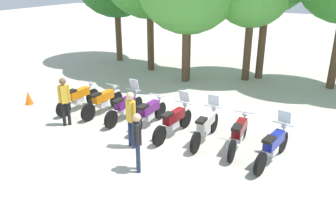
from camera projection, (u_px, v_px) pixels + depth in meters
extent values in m
plane|color=#BCB7A8|center=(161.00, 131.00, 11.21)|extent=(80.00, 80.00, 0.00)
cylinder|color=black|center=(93.00, 96.00, 13.45)|extent=(0.13, 0.64, 0.64)
cylinder|color=black|center=(63.00, 109.00, 12.20)|extent=(0.13, 0.64, 0.64)
cube|color=silver|center=(92.00, 88.00, 13.33)|extent=(0.13, 0.36, 0.04)
cube|color=orange|center=(79.00, 93.00, 12.74)|extent=(0.30, 0.96, 0.30)
cube|color=silver|center=(79.00, 100.00, 12.79)|extent=(0.24, 0.41, 0.24)
cube|color=black|center=(71.00, 91.00, 12.35)|extent=(0.26, 0.45, 0.08)
cylinder|color=silver|center=(90.00, 89.00, 13.26)|extent=(0.06, 0.23, 0.64)
cylinder|color=silver|center=(88.00, 82.00, 13.07)|extent=(0.62, 0.06, 0.04)
sphere|color=silver|center=(91.00, 84.00, 13.22)|extent=(0.17, 0.17, 0.16)
cylinder|color=silver|center=(70.00, 103.00, 12.65)|extent=(0.10, 0.70, 0.07)
cylinder|color=black|center=(116.00, 99.00, 13.10)|extent=(0.14, 0.65, 0.64)
cylinder|color=black|center=(88.00, 112.00, 11.86)|extent=(0.14, 0.65, 0.64)
cube|color=silver|center=(116.00, 91.00, 12.98)|extent=(0.14, 0.37, 0.04)
cube|color=orange|center=(103.00, 96.00, 12.39)|extent=(0.32, 0.96, 0.30)
cube|color=silver|center=(103.00, 104.00, 12.45)|extent=(0.24, 0.41, 0.24)
cube|color=black|center=(95.00, 95.00, 12.01)|extent=(0.27, 0.45, 0.08)
cylinder|color=silver|center=(114.00, 93.00, 12.91)|extent=(0.06, 0.23, 0.64)
cylinder|color=silver|center=(112.00, 85.00, 12.72)|extent=(0.62, 0.07, 0.04)
sphere|color=silver|center=(115.00, 87.00, 12.87)|extent=(0.17, 0.17, 0.16)
cylinder|color=silver|center=(94.00, 107.00, 12.31)|extent=(0.11, 0.70, 0.07)
cylinder|color=black|center=(137.00, 105.00, 12.56)|extent=(0.11, 0.64, 0.64)
cylinder|color=black|center=(111.00, 119.00, 11.29)|extent=(0.11, 0.64, 0.64)
cube|color=silver|center=(136.00, 96.00, 12.44)|extent=(0.13, 0.36, 0.04)
cube|color=#59196B|center=(125.00, 102.00, 11.84)|extent=(0.28, 0.95, 0.30)
cube|color=silver|center=(124.00, 110.00, 11.90)|extent=(0.23, 0.40, 0.24)
cube|color=black|center=(118.00, 101.00, 11.45)|extent=(0.25, 0.44, 0.08)
cylinder|color=silver|center=(135.00, 98.00, 12.38)|extent=(0.05, 0.23, 0.64)
cylinder|color=silver|center=(133.00, 90.00, 12.18)|extent=(0.62, 0.05, 0.04)
sphere|color=silver|center=(135.00, 92.00, 12.33)|extent=(0.16, 0.16, 0.16)
cylinder|color=silver|center=(116.00, 113.00, 11.75)|extent=(0.08, 0.70, 0.07)
cube|color=silver|center=(134.00, 84.00, 12.16)|extent=(0.36, 0.14, 0.39)
cylinder|color=black|center=(160.00, 111.00, 12.03)|extent=(0.12, 0.64, 0.64)
cylinder|color=black|center=(136.00, 126.00, 10.77)|extent=(0.12, 0.64, 0.64)
cube|color=silver|center=(160.00, 102.00, 11.91)|extent=(0.13, 0.36, 0.04)
cube|color=#59196B|center=(149.00, 108.00, 11.32)|extent=(0.29, 0.96, 0.30)
cube|color=silver|center=(149.00, 116.00, 11.37)|extent=(0.23, 0.41, 0.24)
cube|color=black|center=(143.00, 107.00, 10.92)|extent=(0.25, 0.45, 0.08)
cylinder|color=silver|center=(159.00, 103.00, 11.84)|extent=(0.06, 0.23, 0.64)
cylinder|color=silver|center=(158.00, 95.00, 11.65)|extent=(0.62, 0.06, 0.04)
sphere|color=silver|center=(160.00, 97.00, 11.80)|extent=(0.16, 0.16, 0.16)
cylinder|color=silver|center=(140.00, 120.00, 11.22)|extent=(0.09, 0.70, 0.07)
cylinder|color=black|center=(186.00, 119.00, 11.36)|extent=(0.16, 0.65, 0.64)
cylinder|color=black|center=(159.00, 136.00, 10.15)|extent=(0.16, 0.65, 0.64)
cube|color=silver|center=(186.00, 109.00, 11.23)|extent=(0.16, 0.37, 0.04)
cube|color=maroon|center=(174.00, 116.00, 10.67)|extent=(0.35, 0.97, 0.30)
cube|color=silver|center=(173.00, 124.00, 10.72)|extent=(0.26, 0.42, 0.24)
cube|color=black|center=(167.00, 115.00, 10.29)|extent=(0.28, 0.46, 0.08)
cylinder|color=silver|center=(184.00, 111.00, 11.17)|extent=(0.07, 0.23, 0.64)
cylinder|color=silver|center=(183.00, 102.00, 10.98)|extent=(0.62, 0.10, 0.04)
sphere|color=silver|center=(185.00, 105.00, 11.13)|extent=(0.18, 0.18, 0.16)
cylinder|color=silver|center=(164.00, 128.00, 10.59)|extent=(0.14, 0.70, 0.07)
cube|color=silver|center=(184.00, 96.00, 10.96)|extent=(0.37, 0.17, 0.39)
cylinder|color=black|center=(214.00, 123.00, 11.03)|extent=(0.11, 0.64, 0.64)
cylinder|color=black|center=(195.00, 143.00, 9.74)|extent=(0.11, 0.64, 0.64)
cube|color=silver|center=(214.00, 113.00, 10.91)|extent=(0.13, 0.36, 0.04)
cube|color=silver|center=(206.00, 121.00, 10.30)|extent=(0.28, 0.95, 0.30)
cube|color=silver|center=(205.00, 130.00, 10.36)|extent=(0.23, 0.40, 0.24)
cube|color=black|center=(201.00, 120.00, 9.90)|extent=(0.25, 0.44, 0.08)
cylinder|color=silver|center=(213.00, 115.00, 10.84)|extent=(0.05, 0.23, 0.64)
cylinder|color=silver|center=(213.00, 106.00, 10.65)|extent=(0.62, 0.05, 0.04)
sphere|color=silver|center=(214.00, 109.00, 10.80)|extent=(0.16, 0.16, 0.16)
cylinder|color=silver|center=(197.00, 134.00, 10.20)|extent=(0.08, 0.70, 0.07)
cube|color=silver|center=(214.00, 100.00, 10.63)|extent=(0.36, 0.14, 0.39)
cylinder|color=black|center=(244.00, 129.00, 10.59)|extent=(0.14, 0.65, 0.64)
cylinder|color=black|center=(232.00, 151.00, 9.27)|extent=(0.14, 0.65, 0.64)
cube|color=silver|center=(245.00, 119.00, 10.47)|extent=(0.14, 0.37, 0.04)
cube|color=maroon|center=(239.00, 128.00, 9.85)|extent=(0.32, 0.96, 0.30)
cube|color=silver|center=(238.00, 137.00, 9.90)|extent=(0.25, 0.41, 0.24)
cube|color=black|center=(237.00, 127.00, 9.44)|extent=(0.27, 0.45, 0.08)
cylinder|color=silver|center=(244.00, 121.00, 10.41)|extent=(0.06, 0.23, 0.64)
cylinder|color=silver|center=(244.00, 112.00, 10.21)|extent=(0.62, 0.08, 0.04)
sphere|color=silver|center=(245.00, 114.00, 10.36)|extent=(0.17, 0.17, 0.16)
cylinder|color=silver|center=(230.00, 142.00, 9.73)|extent=(0.12, 0.70, 0.07)
cylinder|color=black|center=(282.00, 142.00, 9.77)|extent=(0.21, 0.65, 0.64)
cylinder|color=black|center=(260.00, 164.00, 8.63)|extent=(0.21, 0.65, 0.64)
cube|color=silver|center=(284.00, 132.00, 9.65)|extent=(0.18, 0.38, 0.04)
cube|color=navy|center=(274.00, 140.00, 9.11)|extent=(0.43, 0.98, 0.30)
cube|color=silver|center=(272.00, 150.00, 9.17)|extent=(0.29, 0.43, 0.24)
cube|color=black|center=(269.00, 139.00, 8.75)|extent=(0.32, 0.48, 0.08)
cylinder|color=silver|center=(283.00, 133.00, 9.59)|extent=(0.09, 0.23, 0.64)
cylinder|color=silver|center=(283.00, 124.00, 9.41)|extent=(0.62, 0.15, 0.04)
sphere|color=silver|center=(284.00, 126.00, 9.55)|extent=(0.19, 0.19, 0.16)
cylinder|color=silver|center=(262.00, 154.00, 9.07)|extent=(0.20, 0.70, 0.07)
cube|color=silver|center=(284.00, 117.00, 9.38)|extent=(0.38, 0.20, 0.39)
cylinder|color=#232D4C|center=(138.00, 159.00, 8.72)|extent=(0.15, 0.15, 0.80)
cylinder|color=#232D4C|center=(138.00, 156.00, 8.88)|extent=(0.15, 0.15, 0.80)
cube|color=#262628|center=(137.00, 133.00, 8.55)|extent=(0.29, 0.30, 0.60)
cylinder|color=#262628|center=(138.00, 136.00, 8.39)|extent=(0.11, 0.11, 0.57)
cylinder|color=#262628|center=(137.00, 130.00, 8.69)|extent=(0.11, 0.11, 0.57)
sphere|color=#DBAD89|center=(137.00, 118.00, 8.39)|extent=(0.30, 0.30, 0.22)
cylinder|color=#232D4C|center=(130.00, 133.00, 10.06)|extent=(0.14, 0.14, 0.86)
cylinder|color=#232D4C|center=(134.00, 135.00, 9.94)|extent=(0.14, 0.14, 0.86)
cube|color=gold|center=(131.00, 111.00, 9.73)|extent=(0.27, 0.26, 0.65)
cylinder|color=gold|center=(127.00, 109.00, 9.83)|extent=(0.10, 0.10, 0.61)
cylinder|color=gold|center=(134.00, 112.00, 9.62)|extent=(0.10, 0.10, 0.61)
sphere|color=#DBAD89|center=(130.00, 96.00, 9.57)|extent=(0.29, 0.29, 0.23)
cylinder|color=black|center=(64.00, 114.00, 11.45)|extent=(0.15, 0.15, 0.83)
cylinder|color=black|center=(69.00, 114.00, 11.52)|extent=(0.15, 0.15, 0.83)
cube|color=gold|center=(64.00, 94.00, 11.22)|extent=(0.29, 0.30, 0.62)
cylinder|color=gold|center=(59.00, 94.00, 11.15)|extent=(0.11, 0.11, 0.59)
cylinder|color=gold|center=(69.00, 93.00, 11.28)|extent=(0.11, 0.11, 0.59)
sphere|color=brown|center=(62.00, 81.00, 11.06)|extent=(0.32, 0.32, 0.23)
cylinder|color=brown|center=(119.00, 33.00, 19.86)|extent=(0.36, 0.36, 3.28)
cylinder|color=brown|center=(151.00, 38.00, 17.83)|extent=(0.36, 0.36, 3.48)
cylinder|color=brown|center=(187.00, 50.00, 16.26)|extent=(0.36, 0.36, 2.98)
cylinder|color=brown|center=(186.00, 45.00, 15.85)|extent=(0.36, 0.36, 3.57)
cylinder|color=brown|center=(248.00, 49.00, 16.11)|extent=(0.36, 0.36, 3.11)
cylinder|color=brown|center=(262.00, 40.00, 16.29)|extent=(0.36, 0.36, 3.80)
cone|color=orange|center=(29.00, 98.00, 13.41)|extent=(0.32, 0.32, 0.55)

